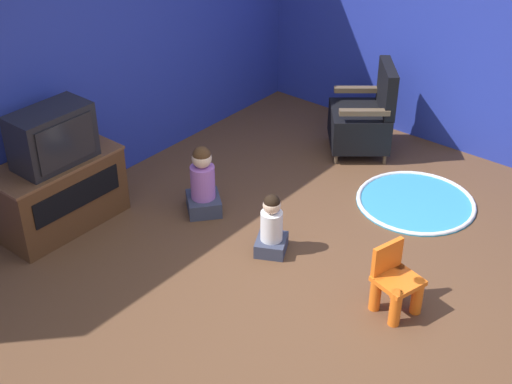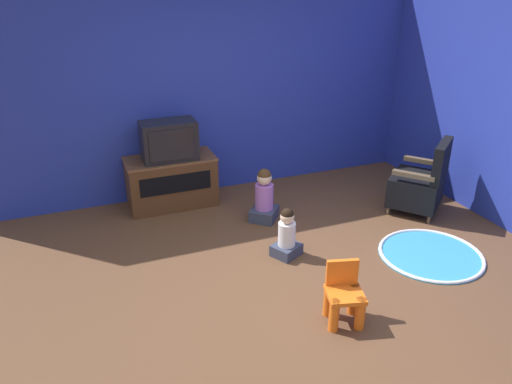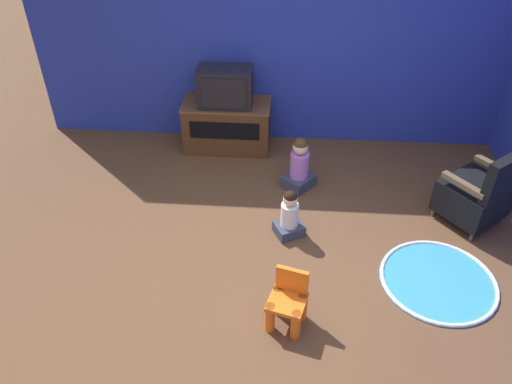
{
  "view_description": "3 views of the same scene",
  "coord_description": "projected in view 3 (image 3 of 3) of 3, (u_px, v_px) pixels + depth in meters",
  "views": [
    {
      "loc": [
        -3.46,
        -2.32,
        3.38
      ],
      "look_at": [
        -0.1,
        0.43,
        0.67
      ],
      "focal_mm": 50.0,
      "sensor_mm": 36.0,
      "label": 1
    },
    {
      "loc": [
        -1.74,
        -3.45,
        2.66
      ],
      "look_at": [
        -0.17,
        0.54,
        0.72
      ],
      "focal_mm": 35.0,
      "sensor_mm": 36.0,
      "label": 2
    },
    {
      "loc": [
        0.08,
        -3.27,
        3.34
      ],
      "look_at": [
        -0.18,
        0.22,
        0.68
      ],
      "focal_mm": 35.0,
      "sensor_mm": 36.0,
      "label": 3
    }
  ],
  "objects": [
    {
      "name": "ground_plane",
      "position": [
        274.0,
        266.0,
        4.62
      ],
      "size": [
        30.0,
        30.0,
        0.0
      ],
      "primitive_type": "plane",
      "color": "brown"
    },
    {
      "name": "wall_back",
      "position": [
        274.0,
        38.0,
        5.75
      ],
      "size": [
        5.73,
        0.12,
        2.58
      ],
      "color": "#23339E",
      "rests_on": "ground_plane"
    },
    {
      "name": "tv_cabinet",
      "position": [
        227.0,
        124.0,
        6.1
      ],
      "size": [
        1.05,
        0.52,
        0.6
      ],
      "color": "#4C2D19",
      "rests_on": "ground_plane"
    },
    {
      "name": "television",
      "position": [
        225.0,
        87.0,
        5.75
      ],
      "size": [
        0.63,
        0.36,
        0.45
      ],
      "color": "black",
      "rests_on": "tv_cabinet"
    },
    {
      "name": "black_armchair",
      "position": [
        479.0,
        194.0,
        4.93
      ],
      "size": [
        0.8,
        0.79,
        0.89
      ],
      "rotation": [
        0.0,
        0.0,
        3.83
      ],
      "color": "brown",
      "rests_on": "ground_plane"
    },
    {
      "name": "yellow_kid_chair",
      "position": [
        288.0,
        304.0,
        3.99
      ],
      "size": [
        0.35,
        0.34,
        0.51
      ],
      "rotation": [
        0.0,
        0.0,
        -0.27
      ],
      "color": "orange",
      "rests_on": "ground_plane"
    },
    {
      "name": "play_mat",
      "position": [
        438.0,
        280.0,
        4.46
      ],
      "size": [
        1.04,
        1.04,
        0.04
      ],
      "color": "teal",
      "rests_on": "ground_plane"
    },
    {
      "name": "child_watching_left",
      "position": [
        299.0,
        166.0,
        5.46
      ],
      "size": [
        0.41,
        0.42,
        0.62
      ],
      "rotation": [
        0.0,
        0.0,
        0.88
      ],
      "color": "#33384C",
      "rests_on": "ground_plane"
    },
    {
      "name": "child_watching_center",
      "position": [
        289.0,
        216.0,
        4.85
      ],
      "size": [
        0.34,
        0.33,
        0.52
      ],
      "rotation": [
        0.0,
        0.0,
        0.48
      ],
      "color": "#33384C",
      "rests_on": "ground_plane"
    }
  ]
}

